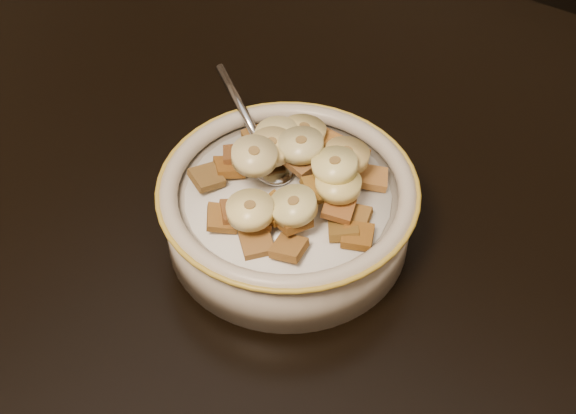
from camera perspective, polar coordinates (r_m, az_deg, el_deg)
The scene contains 44 objects.
table at distance 0.63m, azimuth -11.42°, elevation -2.22°, with size 1.40×0.90×0.04m, color black.
chair at distance 1.27m, azimuth 17.91°, elevation 11.79°, with size 0.45×0.45×1.02m, color black.
cereal_bowl at distance 0.57m, azimuth 0.00°, elevation -0.62°, with size 0.17×0.17×0.04m, color #BAA998.
milk at distance 0.56m, azimuth 0.00°, elevation 0.83°, with size 0.14×0.14×0.00m, color white.
spoon at distance 0.57m, azimuth -1.16°, elevation 2.97°, with size 0.03×0.04×0.01m, color #ACB1BA.
cereal_square_0 at distance 0.53m, azimuth -3.71°, elevation -0.37°, with size 0.02×0.02×0.01m, color brown.
cereal_square_1 at distance 0.53m, azimuth -0.13°, elevation 0.02°, with size 0.02×0.02×0.01m, color brown.
cereal_square_2 at distance 0.53m, azimuth 3.63°, elevation -0.04°, with size 0.02×0.02×0.01m, color brown.
cereal_square_3 at distance 0.59m, azimuth -2.11°, elevation 4.95°, with size 0.02×0.02×0.01m, color brown.
cereal_square_4 at distance 0.59m, azimuth 1.60°, elevation 4.96°, with size 0.02×0.02×0.01m, color brown.
cereal_square_5 at distance 0.52m, azimuth -2.25°, elevation -2.55°, with size 0.02×0.02×0.01m, color brown.
cereal_square_6 at distance 0.56m, azimuth 6.05°, elevation 2.08°, with size 0.02×0.02×0.01m, color #9D6437.
cereal_square_7 at distance 0.53m, azimuth 4.98°, elevation -2.06°, with size 0.02×0.02×0.01m, color brown.
cereal_square_8 at distance 0.57m, azimuth -1.16°, elevation 3.87°, with size 0.02×0.02×0.01m, color brown.
cereal_square_9 at distance 0.53m, azimuth 3.97°, elevation -1.59°, with size 0.02×0.02×0.01m, color brown.
cereal_square_10 at distance 0.53m, azimuth -4.70°, elevation -0.78°, with size 0.02×0.02×0.01m, color brown.
cereal_square_11 at distance 0.53m, azimuth -0.95°, elevation -0.09°, with size 0.02×0.02×0.01m, color #976319.
cereal_square_12 at distance 0.57m, azimuth 2.89°, elevation 3.56°, with size 0.02×0.02×0.01m, color brown.
cereal_square_13 at distance 0.57m, azimuth -4.20°, elevation 2.85°, with size 0.02×0.02×0.01m, color brown.
cereal_square_14 at distance 0.59m, azimuth 2.92°, elevation 4.67°, with size 0.02×0.02×0.01m, color brown.
cereal_square_15 at distance 0.55m, azimuth 3.79°, elevation 1.64°, with size 0.02×0.02×0.01m, color #8C5B1A.
cereal_square_16 at distance 0.52m, azimuth 0.35°, elevation -1.00°, with size 0.02×0.02×0.01m, color brown.
cereal_square_17 at distance 0.53m, azimuth -2.57°, elevation -0.39°, with size 0.02×0.02×0.01m, color #915C2D.
cereal_square_18 at distance 0.59m, azimuth 1.18°, elevation 5.06°, with size 0.02×0.02×0.01m, color brown.
cereal_square_19 at distance 0.58m, azimuth -0.98°, elevation 4.32°, with size 0.02×0.02×0.01m, color brown.
cereal_square_20 at distance 0.54m, azimuth 2.21°, elevation 1.30°, with size 0.02×0.02×0.01m, color brown.
cereal_square_21 at distance 0.57m, azimuth -3.61°, elevation 3.75°, with size 0.02×0.02×0.01m, color brown.
cereal_square_22 at distance 0.55m, azimuth 1.11°, elevation 3.20°, with size 0.02×0.02×0.01m, color brown.
cereal_square_23 at distance 0.54m, azimuth 4.74°, elevation -0.81°, with size 0.02×0.02×0.01m, color brown.
cereal_square_24 at distance 0.58m, azimuth 4.60°, elevation 3.71°, with size 0.02×0.02×0.01m, color brown.
cereal_square_25 at distance 0.56m, azimuth -5.81°, elevation 2.10°, with size 0.02×0.02×0.01m, color brown.
cereal_square_26 at distance 0.58m, azimuth 2.99°, elevation 4.40°, with size 0.02×0.02×0.01m, color #965824.
cereal_square_27 at distance 0.53m, azimuth -2.11°, elevation -0.70°, with size 0.02×0.02×0.01m, color brown.
cereal_square_28 at distance 0.52m, azimuth 0.06°, elevation -2.92°, with size 0.02×0.02×0.01m, color #955B22.
banana_slice_0 at distance 0.52m, azimuth 0.39°, elevation 0.08°, with size 0.03×0.03×0.01m, color #F0E49B.
banana_slice_1 at distance 0.56m, azimuth -0.78°, elevation 5.04°, with size 0.03×0.03×0.01m, color beige.
banana_slice_2 at distance 0.54m, azimuth -2.42°, elevation 3.65°, with size 0.03×0.03×0.01m, color #D2C07D.
banana_slice_3 at distance 0.58m, azimuth 1.18°, elevation 5.42°, with size 0.03×0.03×0.01m, color #FFD989.
banana_slice_4 at distance 0.55m, azimuth 0.94°, elevation 4.42°, with size 0.03×0.03×0.01m, color beige.
banana_slice_5 at distance 0.54m, azimuth 3.34°, elevation 2.95°, with size 0.03×0.03×0.01m, color #F2E49A.
banana_slice_6 at distance 0.55m, azimuth -1.18°, elevation 4.31°, with size 0.03×0.03×0.01m, color #F0D17A.
banana_slice_7 at distance 0.52m, azimuth -2.71°, elevation -0.21°, with size 0.03×0.03×0.01m, color #F0D57E.
banana_slice_8 at distance 0.55m, azimuth 4.20°, elevation 3.69°, with size 0.03×0.03×0.01m, color #D8BC71.
banana_slice_9 at distance 0.53m, azimuth 3.58°, elevation 1.63°, with size 0.03×0.03×0.01m, color #FFEC7F.
Camera 1 is at (0.32, -0.27, 1.19)m, focal length 50.00 mm.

